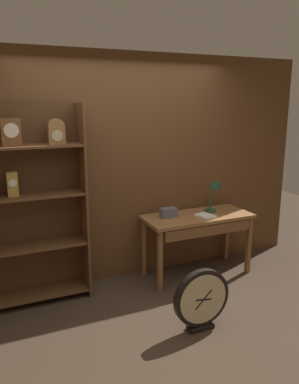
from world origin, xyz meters
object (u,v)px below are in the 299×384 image
(workbench, at_px, (198,223))
(open_repair_manual, at_px, (206,216))
(desk_lamp, at_px, (215,190))
(round_clock_large, at_px, (202,299))
(bookshelf, at_px, (12,206))
(toolbox_small, at_px, (169,213))

(workbench, bearing_deg, open_repair_manual, -56.49)
(desk_lamp, relative_size, round_clock_large, 0.72)
(round_clock_large, bearing_deg, desk_lamp, 52.34)
(bookshelf, xyz_separation_m, open_repair_manual, (2.09, -0.26, -0.29))
(open_repair_manual, bearing_deg, bookshelf, 161.49)
(bookshelf, xyz_separation_m, desk_lamp, (2.31, -0.12, -0.04))
(open_repair_manual, height_order, round_clock_large, open_repair_manual)
(open_repair_manual, relative_size, round_clock_large, 0.37)
(workbench, relative_size, desk_lamp, 3.04)
(toolbox_small, relative_size, open_repair_manual, 0.84)
(desk_lamp, bearing_deg, toolbox_small, 177.50)
(bookshelf, relative_size, round_clock_large, 3.46)
(bookshelf, bearing_deg, desk_lamp, -3.01)
(workbench, xyz_separation_m, round_clock_large, (-0.56, -1.01, -0.35))
(workbench, bearing_deg, round_clock_large, -119.05)
(bookshelf, distance_m, workbench, 2.09)
(open_repair_manual, bearing_deg, toolbox_small, 146.59)
(workbench, xyz_separation_m, open_repair_manual, (0.05, -0.08, 0.11))
(workbench, distance_m, desk_lamp, 0.45)
(desk_lamp, xyz_separation_m, round_clock_large, (-0.82, -1.07, -0.72))
(desk_lamp, xyz_separation_m, open_repair_manual, (-0.21, -0.14, -0.26))
(bookshelf, relative_size, open_repair_manual, 9.30)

